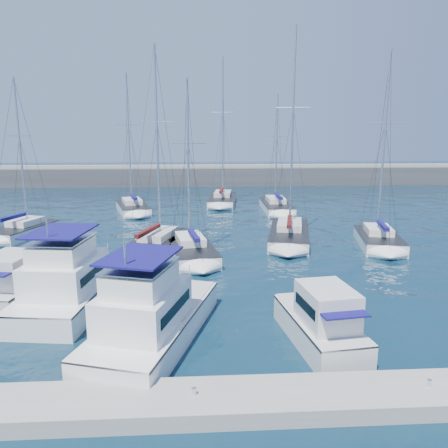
{
  "coord_description": "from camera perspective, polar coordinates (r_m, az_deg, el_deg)",
  "views": [
    {
      "loc": [
        0.21,
        -23.96,
        9.12
      ],
      "look_at": [
        1.94,
        4.75,
        3.0
      ],
      "focal_mm": 35.0,
      "sensor_mm": 36.0,
      "label": 1
    }
  ],
  "objects": [
    {
      "name": "dock_cleat_near_stbd",
      "position": [
        17.29,
        25.22,
        -18.28
      ],
      "size": [
        0.16,
        0.16,
        0.25
      ],
      "primitive_type": "cylinder",
      "color": "silver",
      "rests_on": "dock"
    },
    {
      "name": "breakwater",
      "position": [
        76.38,
        -3.61,
        5.93
      ],
      "size": [
        160.0,
        6.0,
        4.45
      ],
      "color": "#424244",
      "rests_on": "ground"
    },
    {
      "name": "dock_cleat_centre",
      "position": [
        15.44,
        -3.93,
        -20.96
      ],
      "size": [
        0.16,
        0.16,
        0.25
      ],
      "primitive_type": "cylinder",
      "color": "silver",
      "rests_on": "dock"
    },
    {
      "name": "sailboat_mid_a",
      "position": [
        42.49,
        -24.75,
        -0.77
      ],
      "size": [
        4.96,
        7.3,
        13.97
      ],
      "rotation": [
        0.0,
        0.0,
        -0.31
      ],
      "color": "white",
      "rests_on": "ground"
    },
    {
      "name": "motor_yacht_stbd_outer",
      "position": [
        19.79,
        12.58,
        -12.7
      ],
      "size": [
        3.06,
        6.07,
        3.2
      ],
      "rotation": [
        0.0,
        0.0,
        0.13
      ],
      "color": "silver",
      "rests_on": "ground"
    },
    {
      "name": "motor_yacht_port_inner",
      "position": [
        24.84,
        -19.17,
        -7.44
      ],
      "size": [
        4.8,
        10.1,
        4.69
      ],
      "rotation": [
        0.0,
        0.0,
        -0.13
      ],
      "color": "white",
      "rests_on": "ground"
    },
    {
      "name": "sailboat_back_b",
      "position": [
        56.06,
        -0.2,
        3.23
      ],
      "size": [
        4.24,
        9.16,
        18.46
      ],
      "rotation": [
        0.0,
        0.0,
        -0.13
      ],
      "color": "silver",
      "rests_on": "ground"
    },
    {
      "name": "ground",
      "position": [
        25.63,
        -3.74,
        -8.86
      ],
      "size": [
        220.0,
        220.0,
        0.0
      ],
      "primitive_type": "plane",
      "color": "black",
      "rests_on": "ground"
    },
    {
      "name": "sailboat_back_a",
      "position": [
        51.1,
        -11.82,
        2.09
      ],
      "size": [
        5.02,
        8.14,
        15.77
      ],
      "rotation": [
        0.0,
        0.0,
        0.28
      ],
      "color": "white",
      "rests_on": "ground"
    },
    {
      "name": "sailboat_mid_e",
      "position": [
        37.55,
        19.54,
        -1.89
      ],
      "size": [
        4.49,
        7.54,
        15.63
      ],
      "rotation": [
        0.0,
        0.0,
        -0.21
      ],
      "color": "white",
      "rests_on": "ground"
    },
    {
      "name": "dock",
      "position": [
        15.68,
        -3.91,
        -22.27
      ],
      "size": [
        40.0,
        2.2,
        0.6
      ],
      "primitive_type": "cube",
      "color": "gray",
      "rests_on": "ground"
    },
    {
      "name": "sailboat_mid_c",
      "position": [
        32.45,
        -4.3,
        -3.4
      ],
      "size": [
        4.22,
        7.99,
        13.15
      ],
      "rotation": [
        0.0,
        0.0,
        0.17
      ],
      "color": "white",
      "rests_on": "ground"
    },
    {
      "name": "sailboat_mid_b",
      "position": [
        34.23,
        -8.82,
        -2.67
      ],
      "size": [
        5.55,
        9.32,
        15.72
      ],
      "rotation": [
        0.0,
        0.0,
        -0.3
      ],
      "color": "silver",
      "rests_on": "ground"
    },
    {
      "name": "motor_yacht_port_outer",
      "position": [
        26.47,
        -25.31,
        -7.18
      ],
      "size": [
        3.53,
        6.56,
        3.2
      ],
      "rotation": [
        0.0,
        0.0,
        -0.17
      ],
      "color": "silver",
      "rests_on": "ground"
    },
    {
      "name": "motor_yacht_stbd_inner",
      "position": [
        19.63,
        -9.5,
        -12.17
      ],
      "size": [
        5.87,
        9.75,
        4.69
      ],
      "rotation": [
        0.0,
        0.0,
        -0.29
      ],
      "color": "white",
      "rests_on": "ground"
    },
    {
      "name": "sailboat_mid_d",
      "position": [
        37.67,
        8.51,
        -1.28
      ],
      "size": [
        5.2,
        10.01,
        17.79
      ],
      "rotation": [
        0.0,
        0.0,
        -0.22
      ],
      "color": "silver",
      "rests_on": "ground"
    },
    {
      "name": "sailboat_back_c",
      "position": [
        51.49,
        6.83,
        2.3
      ],
      "size": [
        3.29,
        9.03,
        13.62
      ],
      "rotation": [
        0.0,
        0.0,
        -0.03
      ],
      "color": "white",
      "rests_on": "ground"
    }
  ]
}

